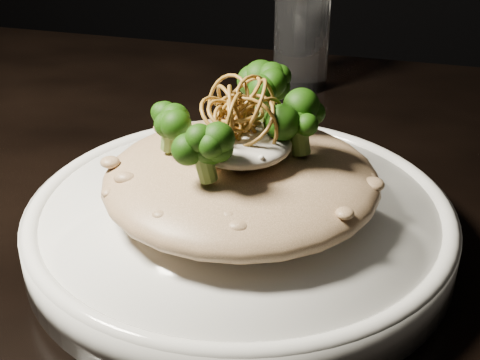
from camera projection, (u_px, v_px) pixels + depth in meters
name	position (u px, v px, depth m)	size (l,w,h in m)	color
table	(253.00, 278.00, 0.61)	(1.10, 0.80, 0.75)	black
plate	(240.00, 225.00, 0.50)	(0.32, 0.32, 0.03)	white
risotto	(241.00, 179.00, 0.48)	(0.20, 0.20, 0.04)	brown
broccoli	(236.00, 114.00, 0.46)	(0.16, 0.16, 0.06)	black
cheese	(242.00, 144.00, 0.46)	(0.07, 0.07, 0.02)	white
shallots	(239.00, 102.00, 0.45)	(0.06, 0.06, 0.04)	brown
drinking_glass	(301.00, 40.00, 0.77)	(0.06, 0.06, 0.11)	silver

